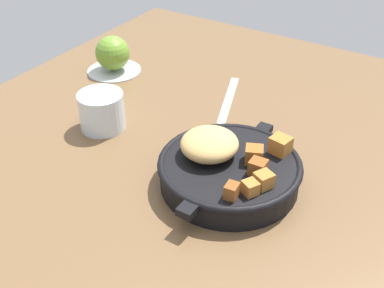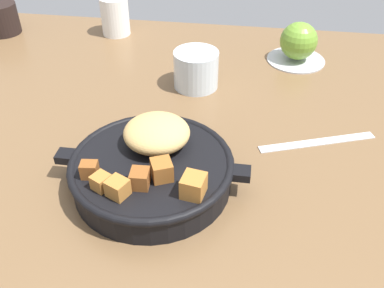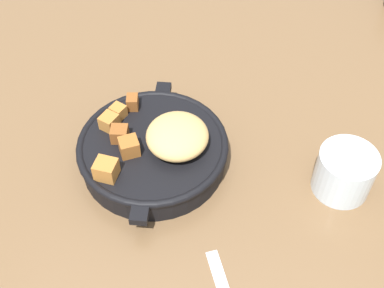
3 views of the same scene
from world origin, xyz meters
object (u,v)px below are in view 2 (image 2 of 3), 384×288
Objects in this scene: butter_knife at (317,142)px; water_glass_short at (196,69)px; red_apple at (299,41)px; white_creamer_pitcher at (115,16)px; coffee_mug_dark at (1,18)px; cast_iron_skillet at (152,167)px.

water_glass_short is (-21.58, 14.86, 3.31)cm from butter_knife.
red_apple is 0.89× the size of white_creamer_pitcher.
coffee_mug_dark reaches higher than butter_knife.
coffee_mug_dark is (-67.56, 4.53, -0.97)cm from red_apple.
white_creamer_pitcher is at bearing 169.22° from red_apple.
cast_iron_skillet reaches higher than coffee_mug_dark.
red_apple is at bearing 74.48° from butter_knife.
water_glass_short is at bearing -44.25° from white_creamer_pitcher.
cast_iron_skillet is at bearing -44.78° from coffee_mug_dark.
water_glass_short is (-19.34, -13.38, -0.92)cm from red_apple.
white_creamer_pitcher is (-43.35, 36.06, 4.10)cm from butter_knife.
white_creamer_pitcher is (-41.10, 7.82, -0.14)cm from red_apple.
water_glass_short is at bearing 125.38° from butter_knife.
cast_iron_skillet is 64.82cm from coffee_mug_dark.
coffee_mug_dark and water_glass_short have the same top height.
red_apple is 0.97× the size of coffee_mug_dark.
coffee_mug_dark is at bearing 135.22° from cast_iron_skillet.
cast_iron_skillet is at bearing -171.63° from butter_knife.
white_creamer_pitcher is at bearing 111.77° from cast_iron_skillet.
cast_iron_skillet is 3.21× the size of water_glass_short.
coffee_mug_dark is 51.44cm from water_glass_short.
butter_knife is at bearing -39.76° from white_creamer_pitcher.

